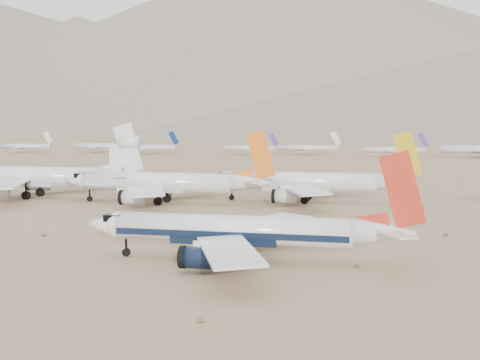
{
  "coord_description": "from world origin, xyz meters",
  "views": [
    {
      "loc": [
        29.37,
        -89.95,
        19.85
      ],
      "look_at": [
        -4.55,
        54.4,
        7.0
      ],
      "focal_mm": 50.0,
      "sensor_mm": 36.0,
      "label": 1
    }
  ],
  "objects": [
    {
      "name": "ground",
      "position": [
        0.0,
        0.0,
        0.0
      ],
      "size": [
        7000.0,
        7000.0,
        0.0
      ],
      "primitive_type": "plane",
      "color": "#8E6F52",
      "rests_on": "ground"
    },
    {
      "name": "main_airliner",
      "position": [
        8.76,
        1.34,
        4.46
      ],
      "size": [
        45.96,
        44.89,
        16.22
      ],
      "color": "white",
      "rests_on": "ground"
    },
    {
      "name": "row2_gold_tail",
      "position": [
        8.4,
        74.17,
        5.0
      ],
      "size": [
        50.21,
        49.1,
        17.88
      ],
      "color": "white",
      "rests_on": "ground"
    },
    {
      "name": "row2_white_trijet",
      "position": [
        -62.16,
        67.63,
        5.75
      ],
      "size": [
        56.01,
        54.74,
        19.85
      ],
      "color": "white",
      "rests_on": "ground"
    },
    {
      "name": "mountain_range",
      "position": [
        70.18,
        1648.01,
        190.32
      ],
      "size": [
        7354.0,
        3024.0,
        470.0
      ],
      "color": "slate",
      "rests_on": "ground"
    },
    {
      "name": "row2_orange_tail",
      "position": [
        -25.46,
        63.42,
        5.09
      ],
      "size": [
        50.85,
        49.74,
        18.14
      ],
      "color": "white",
      "rests_on": "ground"
    }
  ]
}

